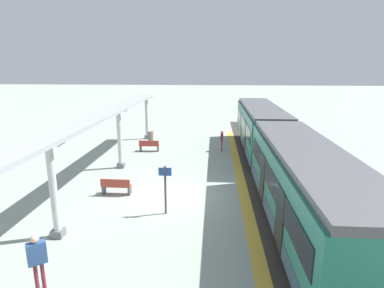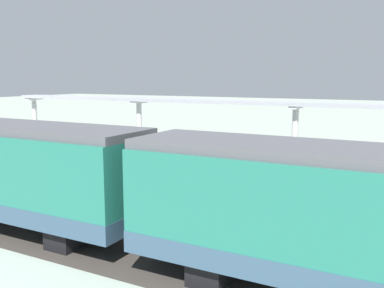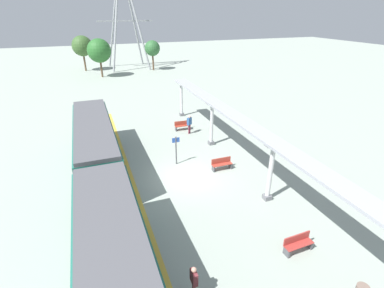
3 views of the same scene
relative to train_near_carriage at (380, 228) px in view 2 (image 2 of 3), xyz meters
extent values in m
plane|color=#97A396|center=(5.69, 8.49, -1.83)|extent=(176.00, 176.00, 0.00)
cube|color=gold|center=(1.86, 8.49, -1.82)|extent=(0.53, 31.02, 0.01)
cube|color=#38332D|center=(-0.01, 8.49, -1.82)|extent=(3.20, 43.02, 0.01)
cube|color=#22705F|center=(-0.01, 0.00, 0.11)|extent=(2.60, 11.43, 2.60)
cube|color=#334D64|center=(-0.01, 0.00, -0.91)|extent=(2.63, 11.45, 0.55)
cube|color=#515156|center=(-0.01, 0.00, 1.53)|extent=(2.39, 11.43, 0.24)
cube|color=black|center=(1.31, 1.90, -0.14)|extent=(0.04, 1.10, 2.00)
cube|color=black|center=(-0.01, 3.66, -1.51)|extent=(2.21, 0.90, 0.64)
cube|color=#334D64|center=(-0.01, 12.03, -0.91)|extent=(2.63, 11.45, 0.55)
cube|color=black|center=(1.31, 12.03, 0.43)|extent=(0.03, 10.51, 0.84)
cube|color=black|center=(1.31, 10.12, -0.14)|extent=(0.04, 1.10, 2.00)
cube|color=black|center=(-0.01, 8.37, -1.51)|extent=(2.21, 0.90, 0.64)
cube|color=slate|center=(9.33, 4.34, -1.68)|extent=(0.44, 0.44, 0.30)
cylinder|color=silver|center=(9.33, 4.34, 0.14)|extent=(0.28, 0.28, 3.32)
cube|color=silver|center=(9.33, 4.34, 1.86)|extent=(1.10, 0.36, 0.12)
cube|color=slate|center=(9.33, 12.74, -1.68)|extent=(0.44, 0.44, 0.30)
cylinder|color=silver|center=(9.33, 12.74, 0.14)|extent=(0.28, 0.28, 3.32)
cube|color=silver|center=(9.33, 12.74, 1.86)|extent=(1.10, 0.36, 0.12)
cube|color=slate|center=(9.33, 20.63, -1.68)|extent=(0.44, 0.44, 0.30)
cylinder|color=silver|center=(9.33, 20.63, 0.14)|extent=(0.28, 0.28, 3.32)
cube|color=silver|center=(9.33, 20.63, 1.86)|extent=(1.10, 0.36, 0.12)
cube|color=#A8AAB2|center=(9.33, 8.40, 2.00)|extent=(1.20, 25.26, 0.16)
cube|color=#A23B2A|center=(8.10, 16.69, -1.39)|extent=(1.51, 0.49, 0.04)
cube|color=#A23B2A|center=(8.10, 16.88, -1.17)|extent=(1.50, 0.11, 0.40)
cube|color=#4C4C51|center=(8.77, 16.67, -1.62)|extent=(0.11, 0.40, 0.42)
cube|color=#4C4C51|center=(7.43, 16.71, -1.62)|extent=(0.11, 0.40, 0.42)
cube|color=#A1382B|center=(8.32, 8.54, -1.39)|extent=(1.50, 0.46, 0.04)
cube|color=#A1382B|center=(8.32, 8.73, -1.17)|extent=(1.50, 0.08, 0.40)
cube|color=#4C4C51|center=(8.99, 8.54, -1.62)|extent=(0.10, 0.40, 0.42)
cube|color=#4C4C51|center=(7.65, 8.55, -1.62)|extent=(0.10, 0.40, 0.42)
cylinder|color=#4C4C51|center=(5.50, 10.52, -0.73)|extent=(0.10, 0.10, 2.20)
cube|color=#284C9E|center=(5.50, 10.52, 0.12)|extent=(0.56, 0.04, 0.36)
cylinder|color=maroon|center=(8.48, 15.71, -1.38)|extent=(0.11, 0.11, 0.88)
cylinder|color=maroon|center=(8.33, 15.60, -1.38)|extent=(0.11, 0.11, 0.88)
cube|color=#2E558C|center=(8.41, 15.65, -0.61)|extent=(0.55, 0.50, 0.66)
sphere|color=beige|center=(8.41, 15.65, -0.16)|extent=(0.24, 0.24, 0.24)
camera|label=1|loc=(3.44, 23.28, 4.59)|focal=29.63mm
camera|label=2|loc=(-9.56, -0.66, 3.13)|focal=40.44mm
camera|label=3|loc=(-0.01, -7.58, 8.67)|focal=26.83mm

